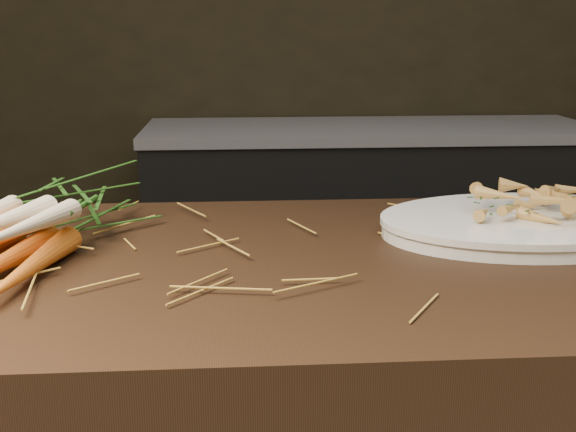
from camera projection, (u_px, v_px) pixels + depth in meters
name	position (u px, v px, depth m)	size (l,w,h in m)	color
back_counter	(368.00, 225.00, 3.02)	(1.82, 0.62, 0.84)	black
straw_bedding	(406.00, 248.00, 1.06)	(1.40, 0.60, 0.02)	#A8742B
root_veg_bunch	(51.00, 216.00, 1.08)	(0.29, 0.56, 0.10)	#D6560E
serving_platter	(527.00, 226.00, 1.16)	(0.48, 0.32, 0.03)	white
roasted_veg_heap	(529.00, 202.00, 1.15)	(0.23, 0.17, 0.05)	#BE813C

